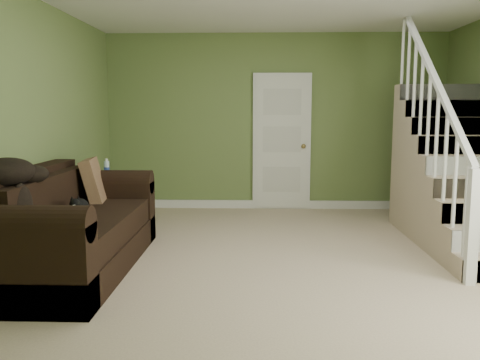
# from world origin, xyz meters

# --- Properties ---
(floor) EXTENTS (5.00, 5.50, 0.01)m
(floor) POSITION_xyz_m (0.00, 0.00, 0.00)
(floor) COLOR tan
(floor) RESTS_ON ground
(wall_back) EXTENTS (5.00, 0.04, 2.60)m
(wall_back) POSITION_xyz_m (0.00, 2.75, 1.30)
(wall_back) COLOR olive
(wall_back) RESTS_ON floor
(wall_front) EXTENTS (5.00, 0.04, 2.60)m
(wall_front) POSITION_xyz_m (0.00, -2.75, 1.30)
(wall_front) COLOR olive
(wall_front) RESTS_ON floor
(wall_left) EXTENTS (0.04, 5.50, 2.60)m
(wall_left) POSITION_xyz_m (-2.50, 0.00, 1.30)
(wall_left) COLOR olive
(wall_left) RESTS_ON floor
(baseboard_back) EXTENTS (5.00, 0.04, 0.12)m
(baseboard_back) POSITION_xyz_m (0.00, 2.72, 0.06)
(baseboard_back) COLOR white
(baseboard_back) RESTS_ON floor
(baseboard_left) EXTENTS (0.04, 5.50, 0.12)m
(baseboard_left) POSITION_xyz_m (-2.47, 0.00, 0.06)
(baseboard_left) COLOR white
(baseboard_left) RESTS_ON floor
(door) EXTENTS (0.86, 0.12, 2.02)m
(door) POSITION_xyz_m (0.10, 2.71, 1.01)
(door) COLOR white
(door) RESTS_ON floor
(staircase) EXTENTS (1.00, 2.51, 2.82)m
(staircase) POSITION_xyz_m (1.99, 0.97, 0.64)
(staircase) COLOR tan
(staircase) RESTS_ON floor
(sofa) EXTENTS (1.03, 2.40, 0.95)m
(sofa) POSITION_xyz_m (-2.02, -0.31, 0.36)
(sofa) COLOR black
(sofa) RESTS_ON floor
(side_table) EXTENTS (0.59, 0.59, 0.89)m
(side_table) POSITION_xyz_m (-2.20, 1.31, 0.33)
(side_table) COLOR black
(side_table) RESTS_ON floor
(cat) EXTENTS (0.22, 0.43, 0.21)m
(cat) POSITION_xyz_m (-1.92, -0.31, 0.59)
(cat) COLOR black
(cat) RESTS_ON sofa
(banana) EXTENTS (0.17, 0.16, 0.05)m
(banana) POSITION_xyz_m (-1.92, -0.87, 0.54)
(banana) COLOR gold
(banana) RESTS_ON sofa
(throw_pillow) EXTENTS (0.31, 0.52, 0.50)m
(throw_pillow) POSITION_xyz_m (-2.03, 0.49, 0.72)
(throw_pillow) COLOR #4F301F
(throw_pillow) RESTS_ON sofa
(throw_blanket) EXTENTS (0.44, 0.57, 0.24)m
(throw_blanket) POSITION_xyz_m (-2.33, -0.82, 0.98)
(throw_blanket) COLOR black
(throw_blanket) RESTS_ON sofa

